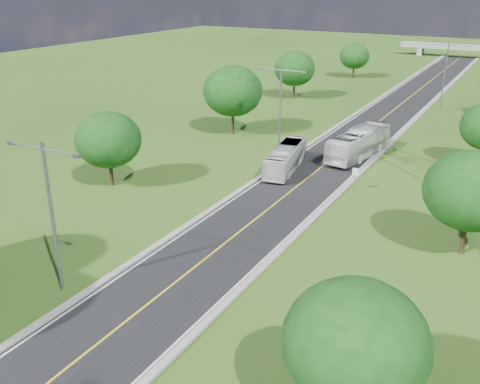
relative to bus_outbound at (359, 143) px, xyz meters
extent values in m
plane|color=#234D15|center=(-2.31, 11.68, -1.67)|extent=(260.00, 260.00, 0.00)
cube|color=black|center=(-2.31, 17.68, -1.64)|extent=(8.00, 150.00, 0.06)
cube|color=gray|center=(-6.56, 17.68, -1.56)|extent=(0.50, 150.00, 0.22)
cube|color=gray|center=(1.94, 17.68, -1.56)|extent=(0.50, 150.00, 0.22)
cylinder|color=slate|center=(2.89, -10.32, -0.47)|extent=(0.08, 0.08, 2.40)
cube|color=white|center=(2.89, -10.35, 0.33)|extent=(0.55, 0.04, 0.70)
cube|color=gray|center=(-12.31, 91.68, -0.67)|extent=(1.20, 3.00, 2.00)
cube|color=gray|center=(-2.31, 91.68, 0.93)|extent=(30.00, 3.00, 1.20)
cylinder|color=slate|center=(-8.31, -36.32, 3.33)|extent=(0.22, 0.22, 10.00)
cylinder|color=slate|center=(-9.71, -36.32, 7.93)|extent=(2.80, 0.12, 0.12)
cylinder|color=slate|center=(-6.91, -36.32, 7.93)|extent=(2.80, 0.12, 0.12)
cube|color=slate|center=(-11.01, -36.32, 7.88)|extent=(0.50, 0.25, 0.18)
cube|color=slate|center=(-5.61, -36.32, 7.88)|extent=(0.50, 0.25, 0.18)
cylinder|color=slate|center=(-8.31, -3.32, 3.33)|extent=(0.22, 0.22, 10.00)
cylinder|color=slate|center=(-9.71, -3.32, 7.93)|extent=(2.80, 0.12, 0.12)
cylinder|color=slate|center=(-6.91, -3.32, 7.93)|extent=(2.80, 0.12, 0.12)
cube|color=slate|center=(-11.01, -3.32, 7.88)|extent=(0.50, 0.25, 0.18)
cube|color=slate|center=(-5.61, -3.32, 7.88)|extent=(0.50, 0.25, 0.18)
cylinder|color=slate|center=(3.69, 29.68, 3.33)|extent=(0.22, 0.22, 10.00)
cylinder|color=slate|center=(2.29, 29.68, 7.93)|extent=(2.80, 0.12, 0.12)
cylinder|color=slate|center=(5.09, 29.68, 7.93)|extent=(2.80, 0.12, 0.12)
cube|color=slate|center=(0.99, 29.68, 7.88)|extent=(0.50, 0.25, 0.18)
cube|color=slate|center=(6.39, 29.68, 7.88)|extent=(0.50, 0.25, 0.18)
cylinder|color=black|center=(-18.31, -20.32, -0.32)|extent=(0.36, 0.36, 2.70)
ellipsoid|color=#123A0F|center=(-18.31, -20.32, 2.98)|extent=(6.30, 6.30, 5.36)
cylinder|color=black|center=(-17.31, 1.68, -0.05)|extent=(0.36, 0.36, 3.24)
ellipsoid|color=#123A0F|center=(-17.31, 1.68, 3.91)|extent=(7.56, 7.56, 6.43)
cylinder|color=black|center=(-19.31, 25.68, -0.23)|extent=(0.36, 0.36, 2.88)
ellipsoid|color=#123A0F|center=(-19.31, 25.68, 3.29)|extent=(6.72, 6.72, 5.71)
cylinder|color=black|center=(-16.81, 49.68, -0.41)|extent=(0.36, 0.36, 2.52)
ellipsoid|color=#123A0F|center=(-16.81, 49.68, 2.67)|extent=(5.88, 5.88, 5.00)
ellipsoid|color=#123A0F|center=(11.69, -38.32, 2.98)|extent=(6.30, 6.30, 5.36)
cylinder|color=black|center=(13.69, -18.32, -0.23)|extent=(0.36, 0.36, 2.88)
ellipsoid|color=#123A0F|center=(13.69, -18.32, 3.29)|extent=(6.72, 6.72, 5.71)
imported|color=silver|center=(0.00, 0.00, 0.00)|extent=(4.21, 11.80, 3.22)
imported|color=silver|center=(-5.28, -8.12, -0.26)|extent=(3.86, 9.90, 2.69)
camera|label=1|loc=(16.49, -56.88, 17.28)|focal=40.00mm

